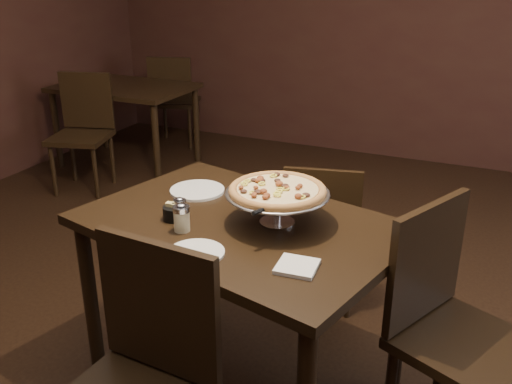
% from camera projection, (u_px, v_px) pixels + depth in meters
% --- Properties ---
extents(room, '(6.04, 7.04, 2.84)m').
position_uv_depth(room, '(242.00, 76.00, 2.19)').
color(room, black).
rests_on(room, ground).
extents(dining_table, '(1.47, 1.16, 0.81)m').
position_uv_depth(dining_table, '(240.00, 244.00, 2.40)').
color(dining_table, black).
rests_on(dining_table, ground).
extents(background_table, '(1.21, 0.80, 0.75)m').
position_uv_depth(background_table, '(125.00, 96.00, 5.22)').
color(background_table, black).
rests_on(background_table, ground).
extents(pizza_stand, '(0.43, 0.43, 0.18)m').
position_uv_depth(pizza_stand, '(277.00, 191.00, 2.29)').
color(pizza_stand, silver).
rests_on(pizza_stand, dining_table).
extents(parmesan_shaker, '(0.07, 0.07, 0.12)m').
position_uv_depth(parmesan_shaker, '(182.00, 218.00, 2.26)').
color(parmesan_shaker, beige).
rests_on(parmesan_shaker, dining_table).
extents(pepper_flake_shaker, '(0.05, 0.05, 0.10)m').
position_uv_depth(pepper_flake_shaker, '(180.00, 209.00, 2.37)').
color(pepper_flake_shaker, maroon).
rests_on(pepper_flake_shaker, dining_table).
extents(packet_caddy, '(0.09, 0.09, 0.07)m').
position_uv_depth(packet_caddy, '(174.00, 212.00, 2.37)').
color(packet_caddy, black).
rests_on(packet_caddy, dining_table).
extents(napkin_stack, '(0.15, 0.15, 0.01)m').
position_uv_depth(napkin_stack, '(297.00, 266.00, 2.00)').
color(napkin_stack, silver).
rests_on(napkin_stack, dining_table).
extents(plate_left, '(0.25, 0.25, 0.01)m').
position_uv_depth(plate_left, '(197.00, 190.00, 2.66)').
color(plate_left, silver).
rests_on(plate_left, dining_table).
extents(plate_near, '(0.21, 0.21, 0.01)m').
position_uv_depth(plate_near, '(196.00, 253.00, 2.10)').
color(plate_near, silver).
rests_on(plate_near, dining_table).
extents(serving_spatula, '(0.14, 0.14, 0.02)m').
position_uv_depth(serving_spatula, '(264.00, 210.00, 2.13)').
color(serving_spatula, silver).
rests_on(serving_spatula, pizza_stand).
extents(chair_far, '(0.48, 0.48, 0.85)m').
position_uv_depth(chair_far, '(322.00, 230.00, 3.07)').
color(chair_far, black).
rests_on(chair_far, ground).
extents(chair_near, '(0.50, 0.50, 1.00)m').
position_uv_depth(chair_near, '(138.00, 381.00, 1.86)').
color(chair_near, black).
rests_on(chair_near, ground).
extents(chair_side, '(0.61, 0.61, 0.99)m').
position_uv_depth(chair_side, '(450.00, 322.00, 2.17)').
color(chair_side, black).
rests_on(chair_side, ground).
extents(bg_chair_far, '(0.55, 0.55, 0.93)m').
position_uv_depth(bg_chair_far, '(174.00, 97.00, 5.81)').
color(bg_chair_far, black).
rests_on(bg_chair_far, ground).
extents(bg_chair_near, '(0.55, 0.55, 0.96)m').
position_uv_depth(bg_chair_near, '(83.00, 127.00, 4.73)').
color(bg_chair_near, black).
rests_on(bg_chair_near, ground).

